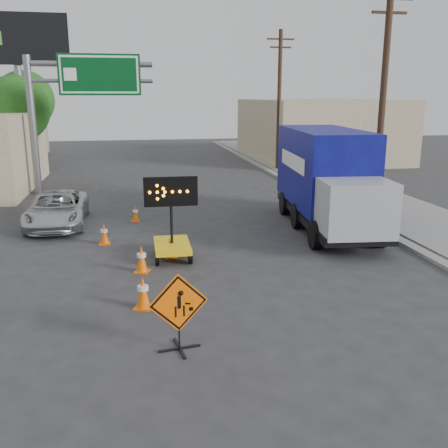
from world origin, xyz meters
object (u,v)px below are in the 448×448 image
object	(u,v)px
construction_sign	(179,310)
box_truck	(326,185)
pickup_truck	(57,209)
arrow_board	(172,240)

from	to	relation	value
construction_sign	box_truck	distance (m)	10.58
construction_sign	box_truck	xyz separation A→B (m)	(6.36, 8.41, 0.82)
pickup_truck	box_truck	size ratio (longest dim) A/B	0.59
construction_sign	arrow_board	world-z (taller)	arrow_board
construction_sign	arrow_board	bearing A→B (deg)	78.03
arrow_board	box_truck	size ratio (longest dim) A/B	0.32
pickup_truck	box_truck	distance (m)	10.34
box_truck	pickup_truck	bearing A→B (deg)	173.03
construction_sign	arrow_board	size ratio (longest dim) A/B	0.62
arrow_board	pickup_truck	distance (m)	6.32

